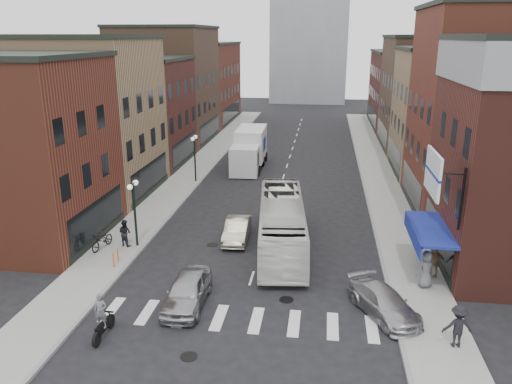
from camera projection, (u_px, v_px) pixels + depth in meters
The scene contains 31 objects.
ground at pixel (249, 287), 25.32m from camera, with size 160.00×160.00×0.00m, color black.
sidewalk_left at pixel (195, 170), 47.19m from camera, with size 3.00×74.00×0.15m, color gray.
sidewalk_right at pixel (378, 176), 44.97m from camera, with size 3.00×74.00×0.15m, color gray.
curb_left at pixel (211, 171), 47.02m from camera, with size 0.20×74.00×0.16m, color gray.
curb_right at pixel (361, 176), 45.19m from camera, with size 0.20×74.00×0.16m, color gray.
crosswalk_stripes at pixel (239, 319), 22.48m from camera, with size 12.00×2.20×0.01m, color silver.
bldg_left_near at pixel (12, 150), 29.83m from camera, with size 10.30×9.20×11.30m.
bldg_left_mid_a at pixel (85, 117), 38.66m from camera, with size 10.30×10.20×12.30m.
bldg_left_mid_b at pixel (133, 112), 48.41m from camera, with size 10.30×10.20×10.30m.
bldg_left_far_a at pixel (167, 85), 58.35m from camera, with size 10.30×12.20×13.30m.
bldg_left_far_b at pixel (197, 83), 71.88m from camera, with size 10.30×16.20×11.30m.
bldg_right_mid_a at pixel (493, 112), 34.44m from camera, with size 10.30×10.20×14.30m.
bldg_right_mid_b at pixel (455, 113), 44.34m from camera, with size 10.30×10.20×11.30m.
bldg_right_far_a at pixel (432, 93), 54.58m from camera, with size 10.30×12.20×12.30m.
bldg_right_far_b at pixel (411, 90), 68.11m from camera, with size 10.30×16.20×10.30m.
awning_blue at pixel (427, 230), 25.73m from camera, with size 1.80×5.00×0.78m.
billboard_sign at pixel (435, 175), 22.83m from camera, with size 1.52×3.00×3.70m.
streetlamp_near at pixel (134, 202), 29.19m from camera, with size 0.32×1.22×4.11m.
streetlamp_far at pixel (195, 150), 42.42m from camera, with size 0.32×1.22×4.11m.
bike_rack at pixel (116, 258), 27.37m from camera, with size 0.08×0.68×0.80m.
box_truck at pixel (249, 150), 47.55m from camera, with size 2.74×8.52×3.69m.
motorcycle_rider at pixel (102, 317), 20.84m from camera, with size 0.57×2.03×2.06m.
transit_bus at pixel (282, 224), 29.59m from camera, with size 2.57×10.98×3.06m, color silver.
sedan_left_near at pixel (187, 291), 23.43m from camera, with size 1.77×4.40×1.50m, color #A2A3A7.
sedan_left_far at pixel (237, 230), 31.00m from camera, with size 1.41×4.05×1.33m, color #B9B496.
curb_car at pixel (384, 303), 22.62m from camera, with size 1.75×4.31×1.25m, color #A8A7AC.
parked_bicycle at pixel (102, 240), 29.43m from camera, with size 0.68×1.95×1.02m, color black.
ped_left_solo at pixel (125, 233), 29.74m from camera, with size 0.80×0.46×1.64m, color black.
ped_right_a at pixel (458, 326), 20.03m from camera, with size 1.18×0.58×1.82m, color black.
ped_right_b at pixel (435, 262), 25.73m from camera, with size 1.04×0.52×1.78m, color #8E6C48.
ped_right_c at pixel (426, 269), 24.78m from camera, with size 0.94×0.61×1.93m, color #5A5D61.
Camera 1 is at (3.47, -22.43, 12.22)m, focal length 35.00 mm.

